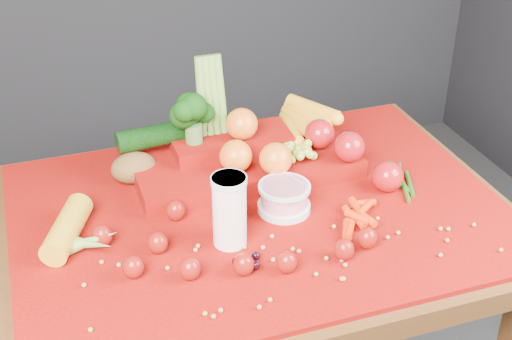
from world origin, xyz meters
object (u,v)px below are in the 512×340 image
object	(u,v)px
milk_glass	(229,208)
produce_mound	(252,150)
table	(259,248)
yogurt_bowl	(284,197)

from	to	relation	value
milk_glass	produce_mound	xyz separation A→B (m)	(0.13, 0.25, -0.02)
table	yogurt_bowl	distance (m)	0.15
yogurt_bowl	produce_mound	xyz separation A→B (m)	(-0.01, 0.18, 0.03)
produce_mound	yogurt_bowl	bearing A→B (deg)	-85.46
table	produce_mound	distance (m)	0.23
table	milk_glass	world-z (taller)	milk_glass
table	milk_glass	distance (m)	0.23
milk_glass	yogurt_bowl	distance (m)	0.17
table	milk_glass	size ratio (longest dim) A/B	7.11
table	produce_mound	bearing A→B (deg)	77.07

